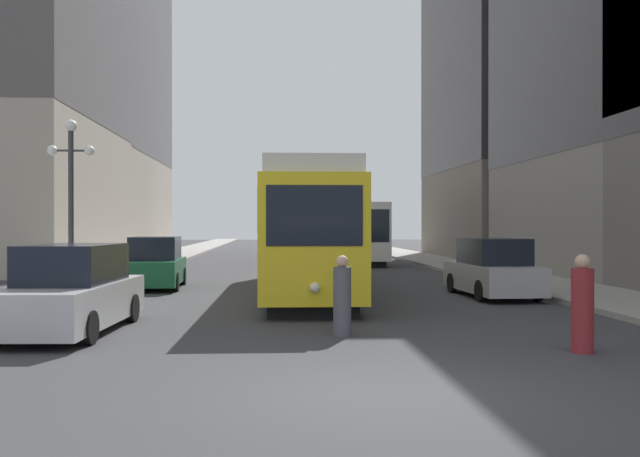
{
  "coord_description": "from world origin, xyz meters",
  "views": [
    {
      "loc": [
        -1.32,
        -8.91,
        2.21
      ],
      "look_at": [
        -0.08,
        9.23,
        2.14
      ],
      "focal_mm": 38.53,
      "sensor_mm": 36.0,
      "label": 1
    }
  ],
  "objects_px": {
    "pedestrian_crossing_near": "(582,307)",
    "pedestrian_crossing_far": "(342,298)",
    "transit_bus": "(355,230)",
    "lamp_post_left_near": "(71,179)",
    "parked_car_right_far": "(492,270)",
    "streetcar": "(305,229)",
    "parked_car_left_mid": "(72,291)",
    "parked_car_left_near": "(155,264)"
  },
  "relations": [
    {
      "from": "pedestrian_crossing_near",
      "to": "pedestrian_crossing_far",
      "type": "xyz_separation_m",
      "value": [
        -3.99,
        2.1,
        -0.05
      ]
    },
    {
      "from": "transit_bus",
      "to": "lamp_post_left_near",
      "type": "xyz_separation_m",
      "value": [
        -10.99,
        -19.97,
        1.67
      ]
    },
    {
      "from": "parked_car_right_far",
      "to": "pedestrian_crossing_far",
      "type": "xyz_separation_m",
      "value": [
        -5.42,
        -7.18,
        -0.09
      ]
    },
    {
      "from": "streetcar",
      "to": "pedestrian_crossing_near",
      "type": "height_order",
      "value": "streetcar"
    },
    {
      "from": "parked_car_left_mid",
      "to": "parked_car_right_far",
      "type": "distance_m",
      "value": 12.66
    },
    {
      "from": "streetcar",
      "to": "parked_car_left_near",
      "type": "xyz_separation_m",
      "value": [
        -5.23,
        1.84,
        -1.26
      ]
    },
    {
      "from": "parked_car_left_mid",
      "to": "pedestrian_crossing_near",
      "type": "xyz_separation_m",
      "value": [
        9.54,
        -2.96,
        -0.05
      ]
    },
    {
      "from": "pedestrian_crossing_near",
      "to": "lamp_post_left_near",
      "type": "xyz_separation_m",
      "value": [
        -11.45,
        9.48,
        2.82
      ]
    },
    {
      "from": "parked_car_left_mid",
      "to": "pedestrian_crossing_near",
      "type": "distance_m",
      "value": 9.99
    },
    {
      "from": "streetcar",
      "to": "lamp_post_left_near",
      "type": "relative_size",
      "value": 2.77
    },
    {
      "from": "pedestrian_crossing_near",
      "to": "transit_bus",
      "type": "bearing_deg",
      "value": -108.6
    },
    {
      "from": "parked_car_left_near",
      "to": "lamp_post_left_near",
      "type": "height_order",
      "value": "lamp_post_left_near"
    },
    {
      "from": "parked_car_right_far",
      "to": "pedestrian_crossing_near",
      "type": "xyz_separation_m",
      "value": [
        -1.42,
        -9.28,
        -0.04
      ]
    },
    {
      "from": "pedestrian_crossing_near",
      "to": "parked_car_right_far",
      "type": "bearing_deg",
      "value": -118.21
    },
    {
      "from": "parked_car_left_mid",
      "to": "parked_car_right_far",
      "type": "relative_size",
      "value": 1.08
    },
    {
      "from": "pedestrian_crossing_near",
      "to": "pedestrian_crossing_far",
      "type": "bearing_deg",
      "value": -47.22
    },
    {
      "from": "parked_car_left_mid",
      "to": "transit_bus",
      "type": "bearing_deg",
      "value": 74.36
    },
    {
      "from": "streetcar",
      "to": "pedestrian_crossing_far",
      "type": "relative_size",
      "value": 9.0
    },
    {
      "from": "transit_bus",
      "to": "pedestrian_crossing_far",
      "type": "xyz_separation_m",
      "value": [
        -3.54,
        -27.34,
        -1.19
      ]
    },
    {
      "from": "pedestrian_crossing_far",
      "to": "pedestrian_crossing_near",
      "type": "bearing_deg",
      "value": -111.68
    },
    {
      "from": "transit_bus",
      "to": "parked_car_left_near",
      "type": "distance_m",
      "value": 18.8
    },
    {
      "from": "parked_car_left_near",
      "to": "parked_car_right_far",
      "type": "distance_m",
      "value": 11.59
    },
    {
      "from": "transit_bus",
      "to": "lamp_post_left_near",
      "type": "relative_size",
      "value": 2.26
    },
    {
      "from": "parked_car_right_far",
      "to": "lamp_post_left_near",
      "type": "xyz_separation_m",
      "value": [
        -12.87,
        0.19,
        2.77
      ]
    },
    {
      "from": "parked_car_left_mid",
      "to": "lamp_post_left_near",
      "type": "xyz_separation_m",
      "value": [
        -1.9,
        6.52,
        2.77
      ]
    },
    {
      "from": "parked_car_left_mid",
      "to": "pedestrian_crossing_far",
      "type": "distance_m",
      "value": 5.61
    },
    {
      "from": "lamp_post_left_near",
      "to": "pedestrian_crossing_far",
      "type": "bearing_deg",
      "value": -44.71
    },
    {
      "from": "pedestrian_crossing_far",
      "to": "lamp_post_left_near",
      "type": "distance_m",
      "value": 10.87
    },
    {
      "from": "streetcar",
      "to": "pedestrian_crossing_far",
      "type": "height_order",
      "value": "streetcar"
    },
    {
      "from": "parked_car_left_mid",
      "to": "parked_car_right_far",
      "type": "xyz_separation_m",
      "value": [
        10.97,
        6.33,
        -0.0
      ]
    },
    {
      "from": "parked_car_right_far",
      "to": "pedestrian_crossing_near",
      "type": "bearing_deg",
      "value": 79.28
    },
    {
      "from": "transit_bus",
      "to": "pedestrian_crossing_near",
      "type": "relative_size",
      "value": 6.91
    },
    {
      "from": "lamp_post_left_near",
      "to": "parked_car_left_near",
      "type": "bearing_deg",
      "value": 61.85
    },
    {
      "from": "transit_bus",
      "to": "parked_car_right_far",
      "type": "height_order",
      "value": "transit_bus"
    },
    {
      "from": "parked_car_right_far",
      "to": "lamp_post_left_near",
      "type": "height_order",
      "value": "lamp_post_left_near"
    },
    {
      "from": "streetcar",
      "to": "transit_bus",
      "type": "xyz_separation_m",
      "value": [
        3.86,
        18.26,
        -0.15
      ]
    },
    {
      "from": "transit_bus",
      "to": "parked_car_left_near",
      "type": "bearing_deg",
      "value": -118.23
    },
    {
      "from": "pedestrian_crossing_near",
      "to": "lamp_post_left_near",
      "type": "bearing_deg",
      "value": -59.1
    },
    {
      "from": "transit_bus",
      "to": "parked_car_left_mid",
      "type": "relative_size",
      "value": 2.38
    },
    {
      "from": "parked_car_left_mid",
      "to": "lamp_post_left_near",
      "type": "height_order",
      "value": "lamp_post_left_near"
    },
    {
      "from": "transit_bus",
      "to": "pedestrian_crossing_near",
      "type": "distance_m",
      "value": 29.47
    },
    {
      "from": "transit_bus",
      "to": "lamp_post_left_near",
      "type": "height_order",
      "value": "lamp_post_left_near"
    }
  ]
}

